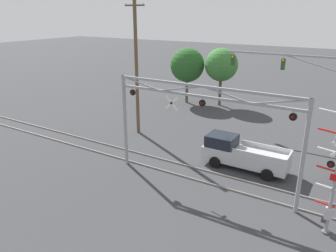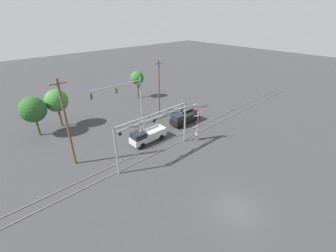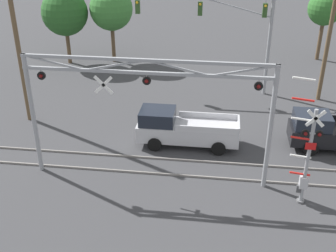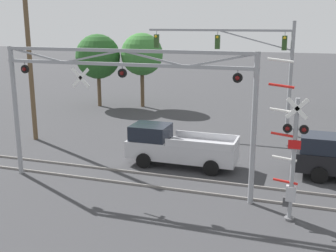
# 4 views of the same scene
# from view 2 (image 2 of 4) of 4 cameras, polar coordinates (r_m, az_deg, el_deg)

# --- Properties ---
(ground_plane) EXTENTS (200.00, 200.00, 0.00)m
(ground_plane) POSITION_cam_2_polar(r_m,az_deg,el_deg) (24.07, 16.74, -19.50)
(ground_plane) COLOR #38383A
(rail_track_near) EXTENTS (80.00, 0.08, 0.10)m
(rail_track_near) POSITION_cam_2_polar(r_m,az_deg,el_deg) (30.25, -3.61, -7.15)
(rail_track_near) COLOR gray
(rail_track_near) RESTS_ON ground_plane
(rail_track_far) EXTENTS (80.00, 0.08, 0.10)m
(rail_track_far) POSITION_cam_2_polar(r_m,az_deg,el_deg) (31.20, -5.28, -6.03)
(rail_track_far) COLOR gray
(rail_track_far) RESTS_ON ground_plane
(crossing_gantry) EXTENTS (11.27, 0.27, 6.06)m
(crossing_gantry) POSITION_cam_2_polar(r_m,az_deg,el_deg) (27.85, -3.52, -0.10)
(crossing_gantry) COLOR gray
(crossing_gantry) RESTS_ON ground_plane
(crossing_signal_mast) EXTENTS (1.56, 0.35, 5.96)m
(crossing_signal_mast) POSITION_cam_2_polar(r_m,az_deg,el_deg) (32.53, 7.42, -0.12)
(crossing_signal_mast) COLOR gray
(crossing_signal_mast) RESTS_ON ground_plane
(traffic_signal_span) EXTENTS (9.58, 0.39, 7.20)m
(traffic_signal_span) POSITION_cam_2_polar(r_m,az_deg,el_deg) (38.42, -9.81, 8.35)
(traffic_signal_span) COLOR gray
(traffic_signal_span) RESTS_ON ground_plane
(pickup_truck_lead) EXTENTS (5.56, 2.08, 2.03)m
(pickup_truck_lead) POSITION_cam_2_polar(r_m,az_deg,el_deg) (32.60, -5.45, -2.57)
(pickup_truck_lead) COLOR #B7B7BC
(pickup_truck_lead) RESTS_ON ground_plane
(pickup_truck_following) EXTENTS (5.61, 2.08, 2.03)m
(pickup_truck_following) POSITION_cam_2_polar(r_m,az_deg,el_deg) (37.92, 4.04, 1.96)
(pickup_truck_following) COLOR black
(pickup_truck_following) RESTS_ON ground_plane
(utility_pole_left) EXTENTS (1.80, 0.28, 10.89)m
(utility_pole_left) POSITION_cam_2_polar(r_m,az_deg,el_deg) (28.18, -24.30, 0.57)
(utility_pole_left) COLOR brown
(utility_pole_left) RESTS_ON ground_plane
(utility_pole_right) EXTENTS (1.80, 0.28, 9.60)m
(utility_pole_right) POSITION_cam_2_polar(r_m,az_deg,el_deg) (41.40, -2.32, 10.09)
(utility_pole_right) COLOR brown
(utility_pole_right) RESTS_ON ground_plane
(background_tree_beyond_span) EXTENTS (2.84, 2.84, 5.84)m
(background_tree_beyond_span) POSITION_cam_2_polar(r_m,az_deg,el_deg) (49.32, -7.85, 11.98)
(background_tree_beyond_span) COLOR brown
(background_tree_beyond_span) RESTS_ON ground_plane
(background_tree_far_left_verge) EXTENTS (3.77, 3.77, 6.15)m
(background_tree_far_left_verge) POSITION_cam_2_polar(r_m,az_deg,el_deg) (38.32, -31.10, 3.57)
(background_tree_far_left_verge) COLOR brown
(background_tree_far_left_verge) RESTS_ON ground_plane
(background_tree_far_right_verge) EXTENTS (3.54, 3.54, 6.25)m
(background_tree_far_right_verge) POSITION_cam_2_polar(r_m,az_deg,el_deg) (39.79, -26.49, 5.76)
(background_tree_far_right_verge) COLOR brown
(background_tree_far_right_verge) RESTS_ON ground_plane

